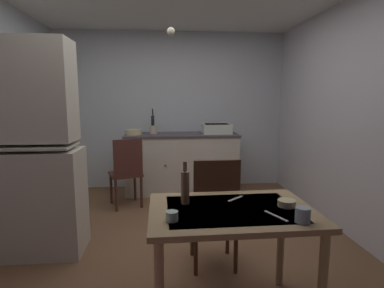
{
  "coord_description": "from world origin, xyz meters",
  "views": [
    {
      "loc": [
        -0.11,
        -3.07,
        1.48
      ],
      "look_at": [
        0.16,
        -0.05,
        1.03
      ],
      "focal_mm": 28.94,
      "sensor_mm": 36.0,
      "label": 1
    }
  ],
  "objects_px": {
    "chair_far_side": "(214,212)",
    "serving_bowl_wide": "(287,203)",
    "mixing_bowl_counter": "(134,132)",
    "glass_bottle": "(185,187)",
    "teacup_cream": "(172,216)",
    "dining_table": "(231,224)",
    "hand_pump": "(153,123)",
    "hutch_cabinet": "(29,157)",
    "chair_by_counter": "(127,171)",
    "sink_basin": "(217,129)"
  },
  "relations": [
    {
      "from": "hutch_cabinet",
      "to": "chair_by_counter",
      "type": "distance_m",
      "value": 1.46
    },
    {
      "from": "chair_far_side",
      "to": "serving_bowl_wide",
      "type": "xyz_separation_m",
      "value": [
        0.39,
        -0.59,
        0.28
      ]
    },
    {
      "from": "mixing_bowl_counter",
      "to": "glass_bottle",
      "type": "relative_size",
      "value": 0.85
    },
    {
      "from": "chair_far_side",
      "to": "glass_bottle",
      "type": "height_order",
      "value": "glass_bottle"
    },
    {
      "from": "hutch_cabinet",
      "to": "dining_table",
      "type": "distance_m",
      "value": 1.99
    },
    {
      "from": "chair_by_counter",
      "to": "serving_bowl_wide",
      "type": "height_order",
      "value": "chair_by_counter"
    },
    {
      "from": "serving_bowl_wide",
      "to": "hand_pump",
      "type": "bearing_deg",
      "value": 108.66
    },
    {
      "from": "hutch_cabinet",
      "to": "chair_far_side",
      "type": "xyz_separation_m",
      "value": [
        1.67,
        -0.43,
        -0.43
      ]
    },
    {
      "from": "hand_pump",
      "to": "sink_basin",
      "type": "bearing_deg",
      "value": -2.59
    },
    {
      "from": "chair_far_side",
      "to": "serving_bowl_wide",
      "type": "height_order",
      "value": "chair_far_side"
    },
    {
      "from": "hand_pump",
      "to": "mixing_bowl_counter",
      "type": "xyz_separation_m",
      "value": [
        -0.29,
        -0.1,
        -0.13
      ]
    },
    {
      "from": "mixing_bowl_counter",
      "to": "sink_basin",
      "type": "bearing_deg",
      "value": 2.23
    },
    {
      "from": "hand_pump",
      "to": "mixing_bowl_counter",
      "type": "height_order",
      "value": "hand_pump"
    },
    {
      "from": "hand_pump",
      "to": "serving_bowl_wide",
      "type": "height_order",
      "value": "hand_pump"
    },
    {
      "from": "dining_table",
      "to": "hutch_cabinet",
      "type": "bearing_deg",
      "value": 148.51
    },
    {
      "from": "chair_by_counter",
      "to": "sink_basin",
      "type": "bearing_deg",
      "value": 26.88
    },
    {
      "from": "hutch_cabinet",
      "to": "serving_bowl_wide",
      "type": "height_order",
      "value": "hutch_cabinet"
    },
    {
      "from": "hand_pump",
      "to": "serving_bowl_wide",
      "type": "xyz_separation_m",
      "value": [
        0.99,
        -2.93,
        -0.3
      ]
    },
    {
      "from": "sink_basin",
      "to": "teacup_cream",
      "type": "relative_size",
      "value": 6.02
    },
    {
      "from": "dining_table",
      "to": "hand_pump",
      "type": "bearing_deg",
      "value": 101.85
    },
    {
      "from": "mixing_bowl_counter",
      "to": "glass_bottle",
      "type": "height_order",
      "value": "glass_bottle"
    },
    {
      "from": "hand_pump",
      "to": "serving_bowl_wide",
      "type": "relative_size",
      "value": 3.27
    },
    {
      "from": "hutch_cabinet",
      "to": "glass_bottle",
      "type": "relative_size",
      "value": 6.84
    },
    {
      "from": "hutch_cabinet",
      "to": "teacup_cream",
      "type": "bearing_deg",
      "value": -43.01
    },
    {
      "from": "chair_far_side",
      "to": "hutch_cabinet",
      "type": "bearing_deg",
      "value": 165.45
    },
    {
      "from": "sink_basin",
      "to": "serving_bowl_wide",
      "type": "height_order",
      "value": "sink_basin"
    },
    {
      "from": "chair_by_counter",
      "to": "glass_bottle",
      "type": "height_order",
      "value": "glass_bottle"
    },
    {
      "from": "teacup_cream",
      "to": "glass_bottle",
      "type": "bearing_deg",
      "value": 71.77
    },
    {
      "from": "hutch_cabinet",
      "to": "glass_bottle",
      "type": "distance_m",
      "value": 1.66
    },
    {
      "from": "chair_far_side",
      "to": "chair_by_counter",
      "type": "distance_m",
      "value": 1.87
    },
    {
      "from": "mixing_bowl_counter",
      "to": "teacup_cream",
      "type": "distance_m",
      "value": 3.06
    },
    {
      "from": "serving_bowl_wide",
      "to": "chair_far_side",
      "type": "bearing_deg",
      "value": 123.35
    },
    {
      "from": "dining_table",
      "to": "glass_bottle",
      "type": "relative_size",
      "value": 3.7
    },
    {
      "from": "serving_bowl_wide",
      "to": "glass_bottle",
      "type": "height_order",
      "value": "glass_bottle"
    },
    {
      "from": "chair_by_counter",
      "to": "glass_bottle",
      "type": "xyz_separation_m",
      "value": [
        0.65,
        -2.09,
        0.38
      ]
    },
    {
      "from": "hutch_cabinet",
      "to": "mixing_bowl_counter",
      "type": "relative_size",
      "value": 8.04
    },
    {
      "from": "chair_far_side",
      "to": "hand_pump",
      "type": "bearing_deg",
      "value": 104.42
    },
    {
      "from": "dining_table",
      "to": "teacup_cream",
      "type": "xyz_separation_m",
      "value": [
        -0.39,
        -0.17,
        0.14
      ]
    },
    {
      "from": "chair_far_side",
      "to": "mixing_bowl_counter",
      "type": "bearing_deg",
      "value": 111.57
    },
    {
      "from": "hutch_cabinet",
      "to": "teacup_cream",
      "type": "xyz_separation_m",
      "value": [
        1.29,
        -1.2,
        -0.14
      ]
    },
    {
      "from": "sink_basin",
      "to": "mixing_bowl_counter",
      "type": "xyz_separation_m",
      "value": [
        -1.28,
        -0.05,
        -0.04
      ]
    },
    {
      "from": "dining_table",
      "to": "chair_far_side",
      "type": "xyz_separation_m",
      "value": [
        -0.01,
        0.6,
        -0.15
      ]
    },
    {
      "from": "sink_basin",
      "to": "mixing_bowl_counter",
      "type": "relative_size",
      "value": 1.77
    },
    {
      "from": "hutch_cabinet",
      "to": "sink_basin",
      "type": "bearing_deg",
      "value": 41.98
    },
    {
      "from": "hand_pump",
      "to": "mixing_bowl_counter",
      "type": "distance_m",
      "value": 0.33
    },
    {
      "from": "mixing_bowl_counter",
      "to": "dining_table",
      "type": "relative_size",
      "value": 0.23
    },
    {
      "from": "hand_pump",
      "to": "chair_far_side",
      "type": "distance_m",
      "value": 2.48
    },
    {
      "from": "serving_bowl_wide",
      "to": "glass_bottle",
      "type": "bearing_deg",
      "value": 170.54
    },
    {
      "from": "hand_pump",
      "to": "dining_table",
      "type": "height_order",
      "value": "hand_pump"
    },
    {
      "from": "hutch_cabinet",
      "to": "dining_table",
      "type": "xyz_separation_m",
      "value": [
        1.68,
        -1.03,
        -0.28
      ]
    }
  ]
}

